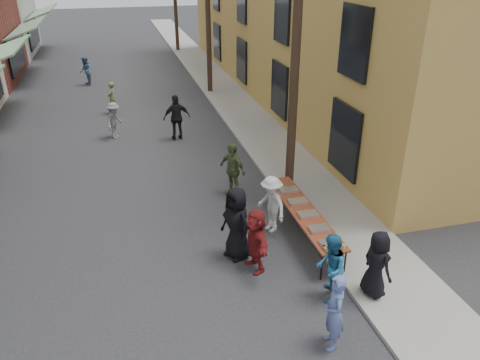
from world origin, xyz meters
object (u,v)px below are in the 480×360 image
serving_table (303,211)px  guest_front_c (330,268)px  catering_tray_sausage (331,243)px  server (377,264)px  utility_pole_near (296,45)px  utility_pole_mid (208,3)px  guest_front_a (237,223)px

serving_table → guest_front_c: bearing=-99.1°
catering_tray_sausage → server: server is taller
utility_pole_near → utility_pole_mid: 12.00m
utility_pole_mid → server: utility_pole_mid is taller
guest_front_a → serving_table: bearing=79.7°
utility_pole_mid → catering_tray_sausage: (-0.50, -16.01, -3.71)m
utility_pole_near → utility_pole_mid: same height
catering_tray_sausage → guest_front_a: (-1.92, 1.17, 0.14)m
utility_pole_mid → guest_front_c: (-0.90, -16.85, -3.71)m
serving_table → server: (0.55, -2.72, 0.16)m
utility_pole_near → server: size_ratio=5.85×
utility_pole_mid → serving_table: (-0.50, -14.36, -3.79)m
serving_table → guest_front_a: guest_front_a is taller
utility_pole_mid → catering_tray_sausage: size_ratio=18.00×
utility_pole_near → guest_front_c: utility_pole_near is taller
catering_tray_sausage → server: size_ratio=0.33×
utility_pole_near → server: bearing=-89.4°
utility_pole_mid → serving_table: utility_pole_mid is taller
server → utility_pole_near: bearing=-11.2°
catering_tray_sausage → guest_front_c: size_ratio=0.32×
serving_table → server: size_ratio=2.60×
utility_pole_near → server: utility_pole_near is taller
utility_pole_near → catering_tray_sausage: size_ratio=18.00×
guest_front_a → guest_front_c: 2.52m
utility_pole_near → guest_front_c: size_ratio=5.73×
utility_pole_near → catering_tray_sausage: 5.48m
server → serving_table: bearing=-0.4°
utility_pole_mid → guest_front_c: size_ratio=5.73×
guest_front_a → catering_tray_sausage: bearing=34.2°
utility_pole_near → serving_table: 4.49m
catering_tray_sausage → guest_front_a: size_ratio=0.27×
catering_tray_sausage → guest_front_a: guest_front_a is taller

